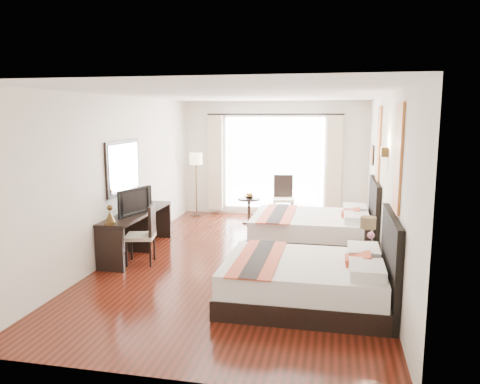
% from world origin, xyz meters
% --- Properties ---
extents(floor, '(4.50, 7.50, 0.01)m').
position_xyz_m(floor, '(0.00, 0.00, -0.01)').
color(floor, '#321109').
rests_on(floor, ground).
extents(ceiling, '(4.50, 7.50, 0.02)m').
position_xyz_m(ceiling, '(0.00, 0.00, 2.79)').
color(ceiling, white).
rests_on(ceiling, wall_headboard).
extents(wall_headboard, '(0.01, 7.50, 2.80)m').
position_xyz_m(wall_headboard, '(2.25, 0.00, 1.40)').
color(wall_headboard, silver).
rests_on(wall_headboard, floor).
extents(wall_desk, '(0.01, 7.50, 2.80)m').
position_xyz_m(wall_desk, '(-2.25, 0.00, 1.40)').
color(wall_desk, silver).
rests_on(wall_desk, floor).
extents(wall_window, '(4.50, 0.01, 2.80)m').
position_xyz_m(wall_window, '(0.00, 3.75, 1.40)').
color(wall_window, silver).
rests_on(wall_window, floor).
extents(wall_entry, '(4.50, 0.01, 2.80)m').
position_xyz_m(wall_entry, '(0.00, -3.75, 1.40)').
color(wall_entry, silver).
rests_on(wall_entry, floor).
extents(window_glass, '(2.40, 0.02, 2.20)m').
position_xyz_m(window_glass, '(0.00, 3.73, 1.30)').
color(window_glass, white).
rests_on(window_glass, wall_window).
extents(sheer_curtain, '(2.30, 0.02, 2.10)m').
position_xyz_m(sheer_curtain, '(0.00, 3.67, 1.30)').
color(sheer_curtain, white).
rests_on(sheer_curtain, wall_window).
extents(drape_left, '(0.35, 0.14, 2.35)m').
position_xyz_m(drape_left, '(-1.45, 3.63, 1.28)').
color(drape_left, beige).
rests_on(drape_left, floor).
extents(drape_right, '(0.35, 0.14, 2.35)m').
position_xyz_m(drape_right, '(1.45, 3.63, 1.28)').
color(drape_right, beige).
rests_on(drape_right, floor).
extents(art_panel_near, '(0.03, 0.50, 1.35)m').
position_xyz_m(art_panel_near, '(2.23, -1.64, 1.95)').
color(art_panel_near, maroon).
rests_on(art_panel_near, wall_headboard).
extents(art_panel_far, '(0.03, 0.50, 1.35)m').
position_xyz_m(art_panel_far, '(2.23, 1.14, 1.95)').
color(art_panel_far, maroon).
rests_on(art_panel_far, wall_headboard).
extents(wall_sconce, '(0.10, 0.14, 0.14)m').
position_xyz_m(wall_sconce, '(2.19, -0.31, 1.92)').
color(wall_sconce, '#413017').
rests_on(wall_sconce, wall_headboard).
extents(mirror_frame, '(0.04, 1.25, 0.95)m').
position_xyz_m(mirror_frame, '(-2.22, 0.06, 1.55)').
color(mirror_frame, black).
rests_on(mirror_frame, wall_desk).
extents(mirror_glass, '(0.01, 1.12, 0.82)m').
position_xyz_m(mirror_glass, '(-2.19, 0.06, 1.55)').
color(mirror_glass, white).
rests_on(mirror_glass, mirror_frame).
extents(bed_near, '(2.19, 1.71, 1.24)m').
position_xyz_m(bed_near, '(1.21, -1.64, 0.32)').
color(bed_near, black).
rests_on(bed_near, floor).
extents(bed_far, '(2.29, 1.79, 1.29)m').
position_xyz_m(bed_far, '(1.16, 1.14, 0.33)').
color(bed_far, black).
rests_on(bed_far, floor).
extents(nightstand, '(0.40, 0.50, 0.48)m').
position_xyz_m(nightstand, '(2.02, -0.31, 0.24)').
color(nightstand, black).
rests_on(nightstand, floor).
extents(table_lamp, '(0.24, 0.24, 0.39)m').
position_xyz_m(table_lamp, '(2.01, -0.17, 0.76)').
color(table_lamp, black).
rests_on(table_lamp, nightstand).
extents(vase, '(0.14, 0.14, 0.12)m').
position_xyz_m(vase, '(2.04, -0.42, 0.56)').
color(vase, black).
rests_on(vase, nightstand).
extents(console_desk, '(0.50, 2.20, 0.76)m').
position_xyz_m(console_desk, '(-1.99, 0.06, 0.38)').
color(console_desk, black).
rests_on(console_desk, floor).
extents(television, '(0.35, 0.82, 0.47)m').
position_xyz_m(television, '(-1.97, -0.18, 0.99)').
color(television, black).
rests_on(television, console_desk).
extents(bronze_figurine, '(0.21, 0.21, 0.27)m').
position_xyz_m(bronze_figurine, '(-1.99, -0.94, 0.89)').
color(bronze_figurine, '#413017').
rests_on(bronze_figurine, console_desk).
extents(desk_chair, '(0.55, 0.55, 1.00)m').
position_xyz_m(desk_chair, '(-1.66, -0.50, 0.30)').
color(desk_chair, '#BFB893').
rests_on(desk_chair, floor).
extents(floor_lamp, '(0.31, 0.31, 1.55)m').
position_xyz_m(floor_lamp, '(-1.85, 3.27, 1.31)').
color(floor_lamp, black).
rests_on(floor_lamp, floor).
extents(side_table, '(0.50, 0.50, 0.58)m').
position_xyz_m(side_table, '(-0.44, 2.77, 0.29)').
color(side_table, black).
rests_on(side_table, floor).
extents(fruit_bowl, '(0.26, 0.26, 0.05)m').
position_xyz_m(fruit_bowl, '(-0.44, 2.79, 0.61)').
color(fruit_bowl, '#472719').
rests_on(fruit_bowl, side_table).
extents(window_chair, '(0.55, 0.55, 1.05)m').
position_xyz_m(window_chair, '(0.30, 3.27, 0.32)').
color(window_chair, '#BFB893').
rests_on(window_chair, floor).
extents(jute_rug, '(1.25, 0.94, 0.01)m').
position_xyz_m(jute_rug, '(0.16, 2.75, 0.01)').
color(jute_rug, tan).
rests_on(jute_rug, floor).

